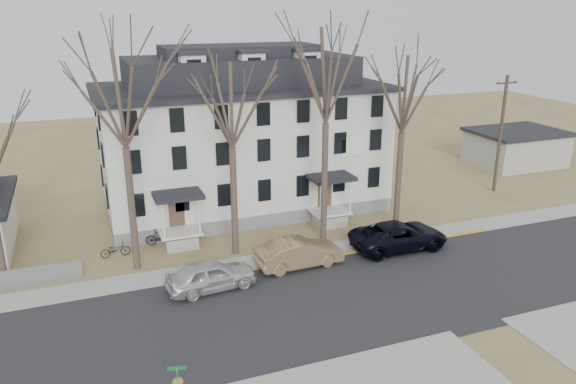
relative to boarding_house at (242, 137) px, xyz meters
name	(u,v)px	position (x,y,z in m)	size (l,w,h in m)	color
ground	(386,314)	(2.00, -17.95, -5.38)	(120.00, 120.00, 0.00)	olive
main_road	(367,296)	(2.00, -15.95, -5.38)	(120.00, 10.00, 0.04)	#27272A
far_sidewalk	(321,252)	(2.00, -9.95, -5.38)	(120.00, 2.00, 0.08)	#A09F97
yellow_curb	(397,246)	(7.00, -10.85, -5.38)	(14.00, 0.25, 0.06)	gold
boarding_house	(242,137)	(0.00, 0.00, 0.00)	(20.80, 12.36, 12.05)	slate
distant_building	(516,147)	(28.00, 2.05, -3.70)	(8.50, 6.50, 3.35)	#A09F97
tree_far_left	(121,92)	(-9.00, -8.15, 4.96)	(8.40, 8.40, 13.72)	#473B31
tree_mid_left	(231,99)	(-3.00, -8.15, 4.22)	(7.80, 7.80, 12.74)	#473B31
tree_center	(327,69)	(3.00, -8.15, 5.71)	(9.00, 9.00, 14.70)	#473B31
tree_mid_right	(404,89)	(8.50, -8.15, 4.22)	(7.80, 7.80, 12.74)	#473B31
utility_pole_far	(501,133)	(20.50, -3.95, -0.47)	(2.00, 0.28, 9.50)	#3D3023
car_silver	(211,276)	(-5.52, -12.28, -4.55)	(1.96, 4.87, 1.66)	silver
car_tan	(299,253)	(-0.02, -11.36, -4.53)	(1.80, 5.17, 1.70)	#86684B
car_navy	(399,236)	(6.81, -11.27, -4.52)	(2.87, 6.22, 1.73)	black
bicycle_left	(115,250)	(-10.05, -6.15, -4.91)	(0.63, 1.80, 0.94)	black
bicycle_right	(160,238)	(-7.20, -5.35, -4.83)	(0.52, 1.84, 1.10)	black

